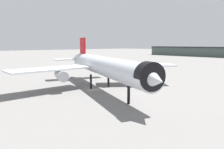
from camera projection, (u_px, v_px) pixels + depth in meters
ground at (92, 89)px, 68.81m from camera, size 900.00×900.00×0.00m
airliner_near_gate at (102, 66)px, 67.78m from camera, size 62.32×55.58×17.16m
service_truck_front at (127, 71)px, 104.05m from camera, size 5.75×5.19×3.00m
baggage_cart_trailing at (143, 73)px, 101.92m from camera, size 2.63×2.82×1.82m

